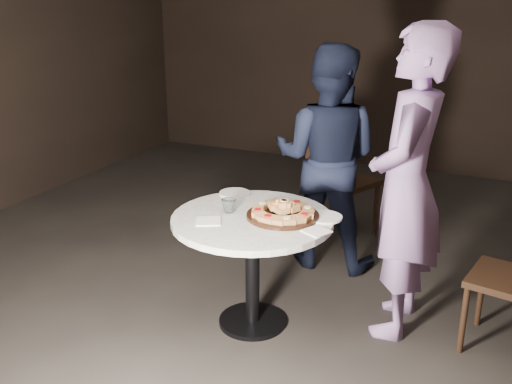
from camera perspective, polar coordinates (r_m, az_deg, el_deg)
floor at (r=3.54m, az=2.12°, el=-12.49°), size 7.00×7.00×0.00m
table at (r=3.24m, az=-0.36°, el=-4.56°), size 1.05×1.05×0.68m
serving_board at (r=3.18m, az=2.69°, el=-2.36°), size 0.45×0.45×0.02m
focaccia_pile at (r=3.17m, az=2.75°, el=-1.77°), size 0.37×0.36×0.10m
plate_left at (r=3.55m, az=-2.15°, el=-0.10°), size 0.23×0.23×0.01m
plate_right at (r=3.19m, az=6.84°, el=-2.50°), size 0.24×0.24×0.01m
water_glass at (r=3.24m, az=-2.73°, el=-1.38°), size 0.09×0.09×0.08m
napkin_near at (r=3.13m, az=-4.79°, el=-2.91°), size 0.18×0.18×0.01m
napkin_far at (r=3.01m, az=6.07°, el=-3.92°), size 0.17×0.17×0.01m
chair_far at (r=4.48m, az=8.13°, el=1.68°), size 0.58×0.59×0.92m
diner_navy at (r=3.99m, az=7.07°, el=3.38°), size 0.80×0.64×1.57m
diner_teal at (r=3.22m, az=14.83°, el=0.60°), size 0.44×0.65×1.74m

